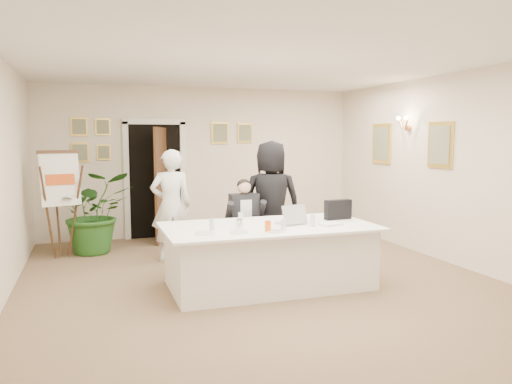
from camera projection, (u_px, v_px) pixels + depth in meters
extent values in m
plane|color=brown|center=(262.00, 284.00, 6.38)|extent=(7.00, 7.00, 0.00)
cube|color=white|center=(263.00, 60.00, 6.08)|extent=(6.00, 7.00, 0.02)
cube|color=beige|center=(202.00, 162.00, 9.53)|extent=(6.00, 0.10, 2.80)
cube|color=beige|center=(458.00, 216.00, 2.93)|extent=(6.00, 0.10, 2.80)
cube|color=beige|center=(459.00, 170.00, 7.17)|extent=(0.10, 7.00, 2.80)
cube|color=black|center=(155.00, 181.00, 9.25)|extent=(0.92, 0.06, 2.10)
cube|color=white|center=(127.00, 182.00, 9.06)|extent=(0.10, 0.06, 2.20)
cube|color=white|center=(183.00, 181.00, 9.39)|extent=(0.10, 0.06, 2.20)
cube|color=#3B2912|center=(161.00, 184.00, 8.88)|extent=(0.33, 0.81, 2.02)
cube|color=white|center=(269.00, 257.00, 6.24)|extent=(2.43, 1.22, 0.75)
cube|color=white|center=(269.00, 226.00, 6.20)|extent=(2.61, 1.40, 0.03)
cube|color=white|center=(58.00, 179.00, 7.48)|extent=(0.59, 0.31, 0.80)
imported|color=white|center=(171.00, 205.00, 7.50)|extent=(0.63, 0.43, 1.69)
imported|color=black|center=(271.00, 202.00, 7.42)|extent=(0.99, 0.76, 1.82)
imported|color=#22521B|center=(94.00, 212.00, 8.04)|extent=(1.28, 1.13, 1.33)
cube|color=black|center=(338.00, 210.00, 6.64)|extent=(0.38, 0.14, 0.26)
cube|color=white|center=(331.00, 224.00, 6.21)|extent=(0.31, 0.25, 0.03)
cylinder|color=white|center=(205.00, 233.00, 5.64)|extent=(0.29, 0.29, 0.01)
cylinder|color=white|center=(239.00, 232.00, 5.71)|extent=(0.24, 0.24, 0.01)
cylinder|color=white|center=(275.00, 231.00, 5.75)|extent=(0.25, 0.25, 0.01)
cylinder|color=silver|center=(212.00, 225.00, 5.84)|extent=(0.08, 0.08, 0.14)
cylinder|color=silver|center=(283.00, 225.00, 5.84)|extent=(0.06, 0.06, 0.14)
cylinder|color=silver|center=(313.00, 221.00, 6.12)|extent=(0.07, 0.07, 0.14)
cylinder|color=silver|center=(241.00, 218.00, 6.33)|extent=(0.08, 0.08, 0.14)
cylinder|color=orange|center=(268.00, 226.00, 5.76)|extent=(0.08, 0.08, 0.13)
cylinder|color=silver|center=(239.00, 224.00, 5.98)|extent=(0.11, 0.11, 0.11)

